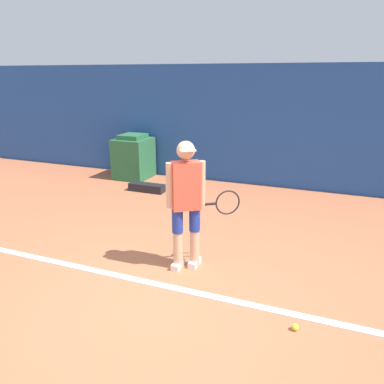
% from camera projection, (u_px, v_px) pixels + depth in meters
% --- Properties ---
extents(ground_plane, '(24.00, 24.00, 0.00)m').
position_uv_depth(ground_plane, '(155.00, 299.00, 4.15)').
color(ground_plane, '#B76642').
extents(back_wall, '(24.00, 0.10, 2.60)m').
position_uv_depth(back_wall, '(256.00, 126.00, 8.10)').
color(back_wall, '#234C99').
rests_on(back_wall, ground_plane).
extents(court_baseline, '(21.60, 0.10, 0.01)m').
position_uv_depth(court_baseline, '(165.00, 286.00, 4.38)').
color(court_baseline, white).
rests_on(court_baseline, ground_plane).
extents(tennis_player, '(0.78, 0.60, 1.64)m').
position_uv_depth(tennis_player, '(187.00, 200.00, 4.58)').
color(tennis_player, tan).
rests_on(tennis_player, ground_plane).
extents(tennis_ball, '(0.07, 0.07, 0.07)m').
position_uv_depth(tennis_ball, '(295.00, 327.00, 3.63)').
color(tennis_ball, '#D1E533').
rests_on(tennis_ball, ground_plane).
extents(covered_chair, '(0.76, 0.83, 1.04)m').
position_uv_depth(covered_chair, '(134.00, 157.00, 8.87)').
color(covered_chair, '#28663D').
rests_on(covered_chair, ground_plane).
extents(equipment_bag, '(0.77, 0.24, 0.17)m').
position_uv_depth(equipment_bag, '(147.00, 188.00, 7.92)').
color(equipment_bag, black).
rests_on(equipment_bag, ground_plane).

